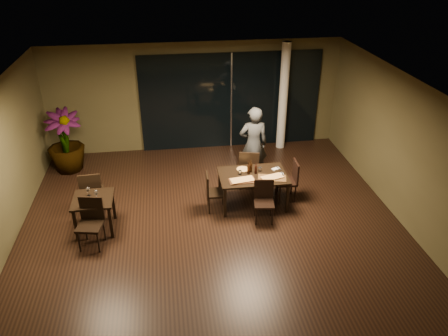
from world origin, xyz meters
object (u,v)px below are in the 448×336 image
chair_main_far (249,167)px  chair_main_left (212,190)px  side_table (93,204)px  bottle_b (256,168)px  diner (253,144)px  bottle_c (251,166)px  chair_main_near (264,198)px  bottle_a (249,168)px  potted_plant (65,141)px  chair_side_near (91,220)px  main_table (253,178)px  chair_main_right (290,178)px  chair_side_far (92,190)px

chair_main_far → chair_main_left: chair_main_far is taller
side_table → bottle_b: size_ratio=3.11×
diner → bottle_c: (-0.25, -0.98, -0.06)m
chair_main_near → bottle_a: bottle_a is taller
potted_plant → bottle_c: size_ratio=5.56×
chair_main_near → potted_plant: 5.36m
bottle_a → side_table: bearing=-170.2°
side_table → chair_side_near: size_ratio=0.80×
main_table → bottle_a: 0.25m
main_table → chair_main_right: chair_main_right is taller
chair_side_far → potted_plant: (-0.88, 2.10, 0.25)m
chair_main_far → chair_main_right: chair_main_far is taller
main_table → side_table: bearing=-171.6°
side_table → chair_main_far: size_ratio=0.79×
side_table → bottle_b: bottle_b is taller
side_table → diner: diner is taller
chair_main_left → chair_side_near: size_ratio=0.89×
diner → bottle_a: diner is taller
chair_main_far → diner: (0.18, 0.44, 0.39)m
bottle_c → chair_main_right: bearing=-3.0°
chair_main_near → chair_side_near: size_ratio=0.89×
diner → bottle_b: 1.08m
side_table → bottle_a: (3.31, 0.57, 0.27)m
chair_main_near → bottle_b: 0.77m
potted_plant → chair_main_near: bearing=-32.5°
chair_side_near → chair_side_far: bearing=107.7°
side_table → chair_main_near: size_ratio=0.89×
chair_main_far → potted_plant: size_ratio=0.63×
chair_main_near → potted_plant: potted_plant is taller
bottle_b → main_table: bearing=-141.7°
bottle_b → chair_main_right: bearing=3.0°
chair_main_far → chair_main_near: 1.30m
chair_main_right → chair_main_near: bearing=-45.1°
chair_main_far → chair_main_left: (-0.97, -0.80, -0.07)m
side_table → chair_side_far: 0.68m
chair_main_far → bottle_b: chair_main_far is taller
bottle_b → chair_side_far: bearing=178.3°
bottle_c → bottle_a: bearing=-130.4°
chair_main_near → potted_plant: bearing=155.3°
chair_main_right → side_table: bearing=-79.5°
side_table → chair_main_near: bearing=-1.8°
potted_plant → diner: bearing=-13.8°
chair_main_far → bottle_b: 0.70m
main_table → chair_main_far: size_ratio=1.47×
chair_main_near → diner: diner is taller
chair_main_far → chair_main_near: (0.07, -1.30, -0.07)m
chair_main_far → bottle_a: 0.71m
main_table → chair_side_near: size_ratio=1.49×
chair_main_left → chair_main_right: 1.83m
bottle_b → bottle_c: bearing=137.5°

